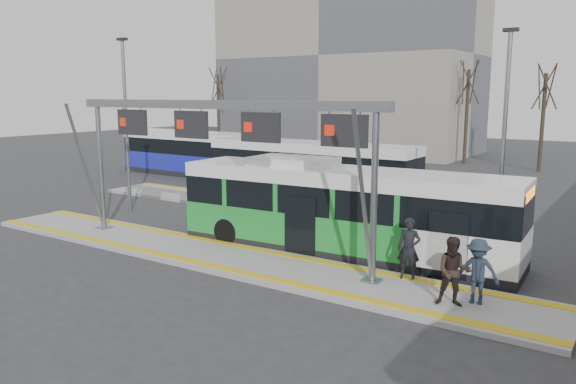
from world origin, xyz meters
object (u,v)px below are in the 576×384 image
at_px(gantry, 216,132).
at_px(passenger_a, 409,249).
at_px(passenger_b, 454,272).
at_px(passenger_c, 478,271).
at_px(hero_bus, 342,211).

xyz_separation_m(gantry, passenger_a, (6.63, 0.85, -3.23)).
bearing_deg(passenger_b, gantry, 156.89).
bearing_deg(passenger_b, passenger_a, 122.37).
height_order(passenger_b, passenger_c, passenger_b).
bearing_deg(hero_bus, gantry, -145.83).
xyz_separation_m(passenger_a, passenger_b, (1.76, -1.39, -0.01)).
bearing_deg(gantry, passenger_a, 7.26).
relative_size(hero_bus, passenger_a, 6.59).
xyz_separation_m(hero_bus, passenger_b, (4.95, -3.16, -0.45)).
bearing_deg(passenger_c, passenger_b, -137.43).
relative_size(passenger_a, passenger_b, 1.01).
bearing_deg(passenger_c, hero_bus, 149.29).
height_order(gantry, passenger_b, gantry).
xyz_separation_m(gantry, passenger_c, (8.86, -0.03, -3.28)).
bearing_deg(hero_bus, passenger_b, -35.56).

